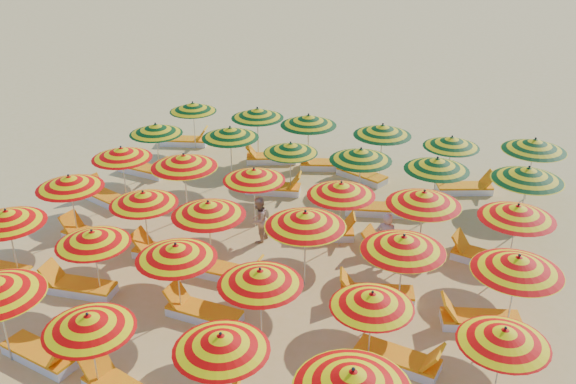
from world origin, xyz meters
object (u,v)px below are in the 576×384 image
object	(u,v)px
lounger_8	(91,237)
lounger_21	(270,158)
umbrella_3	(221,342)
umbrella_28	(437,164)
umbrella_15	(305,219)
lounger_24	(466,188)
umbrella_10	(372,300)
umbrella_19	(184,161)
umbrella_33	(383,130)
lounger_6	(202,312)
umbrella_4	(353,380)
lounger_7	(399,359)
lounger_0	(41,355)
lounger_11	(375,294)
lounger_14	(324,233)
umbrella_7	(92,238)
umbrella_14	(208,209)
umbrella_24	(156,129)
lounger_20	(185,141)
beachgoer_b	(259,220)
umbrella_20	(254,175)
umbrella_9	(260,277)
lounger_23	(361,174)
lounger_16	(484,258)
lounger_5	(78,287)
umbrella_23	(518,212)
lounger_10	(229,272)
umbrella_12	(69,182)
umbrella_25	(230,133)
umbrella_30	(193,107)
umbrella_32	(308,120)
umbrella_22	(424,198)
umbrella_29	(528,174)
umbrella_21	(341,189)
lounger_12	(478,320)
lounger_13	(107,198)
umbrella_27	(361,155)
umbrella_31	(257,113)
umbrella_2	(88,322)
umbrella_16	(404,243)
lounger_17	(144,170)
umbrella_8	(176,252)
lounger_18	(274,188)
lounger_19	(376,209)
lounger_9	(165,253)
umbrella_18	(121,153)
umbrella_13	(143,198)
umbrella_35	(535,145)

from	to	relation	value
lounger_8	lounger_21	xyz separation A→B (m)	(2.33, 6.88, 0.00)
umbrella_3	umbrella_28	xyz separation A→B (m)	(2.12, 9.04, 0.10)
umbrella_15	lounger_24	distance (m)	7.49
umbrella_10	umbrella_19	xyz separation A→B (m)	(-6.57, 4.17, 0.23)
umbrella_10	umbrella_33	world-z (taller)	umbrella_33
lounger_6	umbrella_4	bearing A→B (deg)	149.40
umbrella_10	lounger_7	xyz separation A→B (m)	(0.60, 0.18, -1.40)
lounger_0	lounger_11	xyz separation A→B (m)	(5.74, 4.60, 0.00)
lounger_7	lounger_14	world-z (taller)	same
umbrella_7	umbrella_14	world-z (taller)	umbrella_14
umbrella_24	lounger_20	size ratio (longest dim) A/B	1.15
beachgoer_b	umbrella_20	bearing A→B (deg)	-143.23
umbrella_9	lounger_23	size ratio (longest dim) A/B	1.02
lounger_16	umbrella_33	bearing A→B (deg)	-36.81
lounger_5	lounger_0	bearing A→B (deg)	103.35
umbrella_23	lounger_11	distance (m)	3.96
umbrella_28	lounger_6	size ratio (longest dim) A/B	1.38
umbrella_24	lounger_10	bearing A→B (deg)	-43.67
umbrella_28	umbrella_12	bearing A→B (deg)	-151.89
umbrella_19	umbrella_25	distance (m)	2.72
umbrella_30	umbrella_32	size ratio (longest dim) A/B	0.82
umbrella_19	lounger_6	distance (m)	5.17
lounger_5	lounger_7	distance (m)	7.68
umbrella_4	umbrella_28	xyz separation A→B (m)	(-0.32, 9.28, -0.09)
umbrella_22	lounger_16	world-z (taller)	umbrella_22
umbrella_29	umbrella_21	bearing A→B (deg)	-150.68
lounger_12	umbrella_28	bearing A→B (deg)	-85.70
umbrella_28	lounger_13	distance (m)	9.86
umbrella_27	umbrella_29	xyz separation A→B (m)	(4.57, 0.15, 0.09)
umbrella_15	lounger_8	size ratio (longest dim) A/B	1.41
umbrella_31	lounger_8	bearing A→B (deg)	-104.57
umbrella_24	umbrella_4	bearing A→B (deg)	-44.03
umbrella_14	lounger_8	bearing A→B (deg)	-179.64
umbrella_15	umbrella_33	world-z (taller)	umbrella_15
umbrella_2	umbrella_16	size ratio (longest dim) A/B	1.08
umbrella_4	umbrella_28	world-z (taller)	umbrella_4
lounger_17	umbrella_10	bearing A→B (deg)	-28.92
lounger_12	umbrella_2	bearing A→B (deg)	18.53
lounger_7	lounger_13	bearing A→B (deg)	165.51
umbrella_8	lounger_18	world-z (taller)	umbrella_8
lounger_7	lounger_19	xyz separation A→B (m)	(-2.14, 6.27, 0.00)
beachgoer_b	lounger_9	bearing A→B (deg)	-42.92
umbrella_2	lounger_11	world-z (taller)	umbrella_2
umbrella_4	umbrella_20	world-z (taller)	umbrella_4
umbrella_18	lounger_19	size ratio (longest dim) A/B	1.28
umbrella_14	lounger_6	distance (m)	2.56
umbrella_10	umbrella_13	size ratio (longest dim) A/B	1.02
umbrella_23	lounger_6	bearing A→B (deg)	-144.16
umbrella_24	umbrella_30	world-z (taller)	umbrella_24
umbrella_35	umbrella_14	bearing A→B (deg)	-134.80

